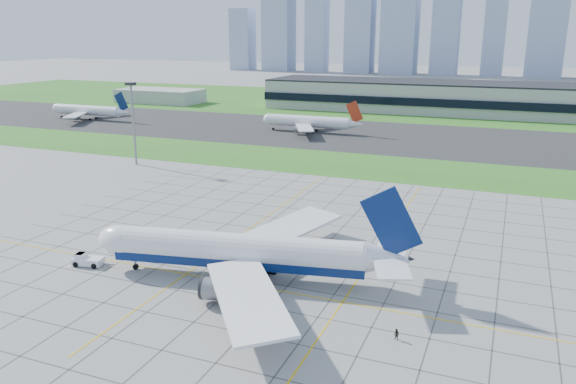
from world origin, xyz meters
name	(u,v)px	position (x,y,z in m)	size (l,w,h in m)	color
ground	(243,279)	(0.00, 0.00, 0.00)	(1400.00, 1400.00, 0.00)	gray
grass_median	(372,166)	(0.00, 90.00, 0.02)	(700.00, 35.00, 0.04)	#2D6F1F
asphalt_taxiway	(405,138)	(0.00, 145.00, 0.03)	(700.00, 75.00, 0.04)	#383838
grass_far	(441,106)	(0.00, 255.00, 0.02)	(700.00, 145.00, 0.04)	#2D6F1F
apron_markings	(272,256)	(0.43, 11.09, 0.02)	(120.00, 130.00, 0.03)	#474744
terminal	(517,100)	(40.00, 229.87, 7.89)	(260.00, 43.00, 15.80)	#B7B7B2
service_block	(160,96)	(-160.00, 210.00, 4.00)	(50.00, 25.00, 8.00)	#B7B7B2
light_mast	(133,113)	(-70.00, 65.00, 16.18)	(2.50, 2.50, 25.60)	gray
city_skyline	(472,14)	(-8.71, 520.00, 59.09)	(523.00, 32.40, 160.00)	#98A6C8
airliner	(241,252)	(-0.41, 0.10, 4.76)	(54.87, 55.09, 17.42)	white
pushback_tug	(87,260)	(-28.47, -5.24, 0.97)	(7.93, 3.56, 2.18)	white
crew_near	(129,256)	(-23.02, -0.33, 0.78)	(0.57, 0.37, 1.57)	black
crew_far	(396,335)	(27.89, -9.99, 0.82)	(0.79, 0.62, 1.63)	black
distant_jet_0	(88,110)	(-151.28, 137.18, 4.49)	(42.65, 42.66, 14.08)	white
distant_jet_1	(309,122)	(-39.92, 142.84, 4.49)	(41.66, 42.66, 14.08)	white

